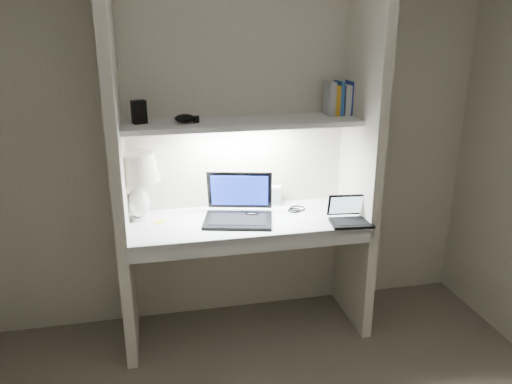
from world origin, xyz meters
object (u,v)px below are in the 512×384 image
object	(u,v)px
table_lamp	(136,175)
book_row	(341,99)
laptop_main	(239,209)
speaker	(274,195)
laptop_netbook	(350,216)

from	to	relation	value
table_lamp	book_row	bearing A→B (deg)	1.52
laptop_main	speaker	distance (m)	0.34
laptop_main	laptop_netbook	xyz separation A→B (m)	(0.64, -0.21, -0.02)
laptop_netbook	speaker	bearing A→B (deg)	139.14
laptop_netbook	laptop_main	bearing A→B (deg)	168.73
laptop_netbook	speaker	distance (m)	0.55
speaker	book_row	bearing A→B (deg)	13.12
table_lamp	book_row	distance (m)	1.35
book_row	laptop_netbook	bearing A→B (deg)	-96.65
laptop_netbook	book_row	world-z (taller)	book_row
laptop_main	speaker	bearing A→B (deg)	49.07
table_lamp	speaker	size ratio (longest dim) A/B	3.31
table_lamp	speaker	world-z (taller)	table_lamp
laptop_netbook	speaker	xyz separation A→B (m)	(-0.37, 0.40, 0.03)
laptop_main	speaker	size ratio (longest dim) A/B	3.77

